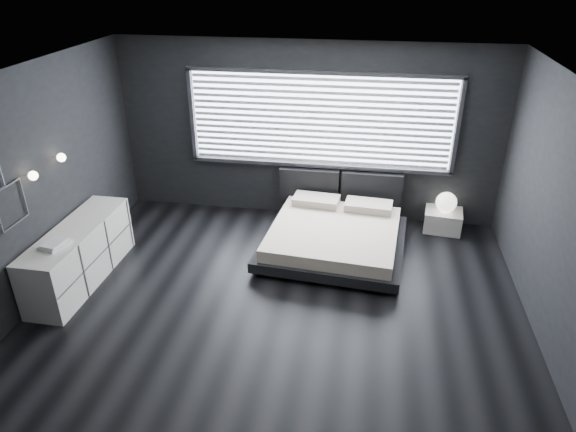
# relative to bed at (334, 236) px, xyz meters

# --- Properties ---
(room) EXTENTS (6.04, 6.00, 2.80)m
(room) POSITION_rel_bed_xyz_m (-0.56, -1.59, 1.16)
(room) COLOR black
(room) RESTS_ON ground
(window) EXTENTS (4.14, 0.09, 1.52)m
(window) POSITION_rel_bed_xyz_m (-0.36, 1.11, 1.37)
(window) COLOR white
(window) RESTS_ON ground
(headboard) EXTENTS (1.96, 0.16, 0.52)m
(headboard) POSITION_rel_bed_xyz_m (-0.00, 1.05, 0.33)
(headboard) COLOR black
(headboard) RESTS_ON ground
(sconce_near) EXTENTS (0.18, 0.11, 0.11)m
(sconce_near) POSITION_rel_bed_xyz_m (-3.44, -1.54, 1.36)
(sconce_near) COLOR silver
(sconce_near) RESTS_ON ground
(sconce_far) EXTENTS (0.18, 0.11, 0.11)m
(sconce_far) POSITION_rel_bed_xyz_m (-3.44, -0.94, 1.36)
(sconce_far) COLOR silver
(sconce_far) RESTS_ON ground
(wall_art_lower) EXTENTS (0.01, 0.48, 0.48)m
(wall_art_lower) POSITION_rel_bed_xyz_m (-3.54, -1.89, 1.14)
(wall_art_lower) COLOR #47474C
(wall_art_lower) RESTS_ON ground
(bed) EXTENTS (2.16, 2.07, 0.52)m
(bed) POSITION_rel_bed_xyz_m (0.00, 0.00, 0.00)
(bed) COLOR black
(bed) RESTS_ON ground
(nightstand) EXTENTS (0.61, 0.53, 0.33)m
(nightstand) POSITION_rel_bed_xyz_m (1.64, 0.91, -0.08)
(nightstand) COLOR silver
(nightstand) RESTS_ON ground
(orb_lamp) EXTENTS (0.32, 0.32, 0.32)m
(orb_lamp) POSITION_rel_bed_xyz_m (1.65, 0.89, 0.25)
(orb_lamp) COLOR white
(orb_lamp) RESTS_ON nightstand
(dresser) EXTENTS (0.57, 1.94, 0.77)m
(dresser) POSITION_rel_bed_xyz_m (-3.25, -1.27, 0.15)
(dresser) COLOR silver
(dresser) RESTS_ON ground
(book_stack) EXTENTS (0.32, 0.37, 0.07)m
(book_stack) POSITION_rel_bed_xyz_m (-3.24, -1.72, 0.56)
(book_stack) COLOR silver
(book_stack) RESTS_ON dresser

